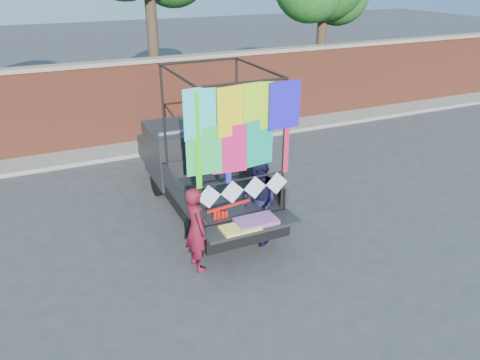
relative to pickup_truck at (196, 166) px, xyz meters
name	(u,v)px	position (x,y,z in m)	size (l,w,h in m)	color
ground	(224,252)	(-0.32, -2.44, -0.85)	(90.00, 90.00, 0.00)	#38383A
brick_wall	(136,102)	(-0.32, 4.56, 0.47)	(30.00, 0.45, 2.61)	brown
curb	(145,147)	(-0.32, 3.86, -0.79)	(30.00, 1.20, 0.12)	gray
pickup_truck	(196,166)	(0.00, 0.00, 0.00)	(2.14, 5.38, 3.39)	black
woman	(196,229)	(-0.96, -2.69, -0.04)	(0.59, 0.39, 1.63)	maroon
man	(258,202)	(0.46, -2.36, 0.06)	(0.88, 0.69, 1.82)	#151432
streamer_bundle	(224,216)	(-0.35, -2.54, 0.01)	(0.92, 0.17, 0.64)	red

